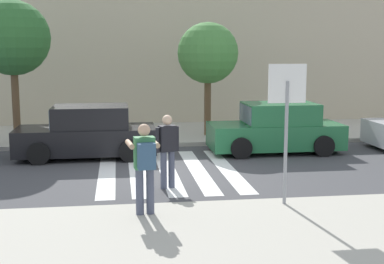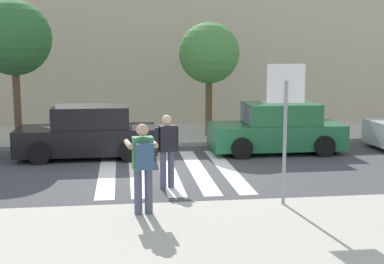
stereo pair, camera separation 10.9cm
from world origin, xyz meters
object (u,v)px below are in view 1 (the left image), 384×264
stop_sign (287,103)px  parked_car_black (88,133)px  pedestrian_crossing (167,147)px  street_tree_west (12,38)px  photographer_with_backpack (145,161)px  parked_car_green (276,129)px  street_tree_center (208,54)px

stop_sign → parked_car_black: (-4.20, 5.88, -1.46)m
stop_sign → pedestrian_crossing: size_ratio=1.62×
parked_car_black → street_tree_west: size_ratio=0.89×
pedestrian_crossing → street_tree_west: (-4.43, 5.92, 2.56)m
photographer_with_backpack → parked_car_green: photographer_with_backpack is taller
parked_car_green → stop_sign: bearing=-105.2°
photographer_with_backpack → parked_car_green: (4.42, 6.21, -0.44)m
photographer_with_backpack → parked_car_green: 7.63m
pedestrian_crossing → parked_car_green: 5.40m
parked_car_green → photographer_with_backpack: bearing=-125.4°
stop_sign → photographer_with_backpack: (-2.82, -0.33, -1.02)m
pedestrian_crossing → parked_car_black: bearing=117.8°
photographer_with_backpack → street_tree_west: size_ratio=0.37×
photographer_with_backpack → parked_car_green: size_ratio=0.42×
photographer_with_backpack → parked_car_green: bearing=54.6°
photographer_with_backpack → street_tree_west: 9.41m
photographer_with_backpack → parked_car_black: bearing=102.6°
parked_car_green → street_tree_west: size_ratio=0.89×
stop_sign → street_tree_center: (-0.12, 8.61, 0.85)m
pedestrian_crossing → street_tree_west: street_tree_west is taller
stop_sign → street_tree_west: (-6.60, 7.95, 1.35)m
pedestrian_crossing → stop_sign: bearing=-43.1°
parked_car_black → stop_sign: bearing=-54.5°
street_tree_west → street_tree_center: 6.53m
stop_sign → parked_car_black: size_ratio=0.68×
stop_sign → photographer_with_backpack: size_ratio=1.62×
stop_sign → pedestrian_crossing: bearing=136.9°
parked_car_green → street_tree_west: bearing=165.8°
pedestrian_crossing → parked_car_black: 4.36m
street_tree_west → street_tree_center: (6.48, 0.66, -0.50)m
stop_sign → parked_car_green: (1.60, 5.88, -1.46)m
parked_car_black → street_tree_west: bearing=139.2°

